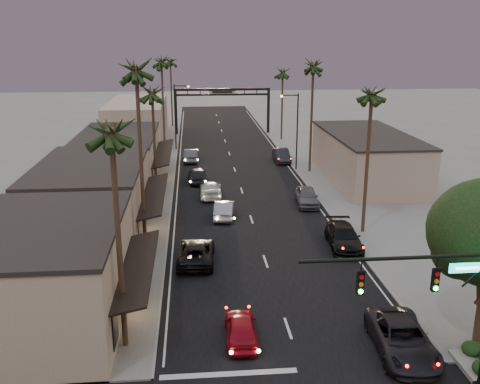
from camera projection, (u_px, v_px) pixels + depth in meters
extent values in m
plane|color=slate|center=(239.00, 183.00, 57.75)|extent=(200.00, 200.00, 0.00)
cube|color=black|center=(235.00, 172.00, 62.53)|extent=(14.00, 120.00, 0.02)
cube|color=slate|center=(157.00, 159.00, 68.38)|extent=(5.00, 92.00, 0.12)
cube|color=slate|center=(303.00, 157.00, 70.03)|extent=(5.00, 92.00, 0.12)
cube|color=tan|center=(47.00, 276.00, 29.10)|extent=(8.00, 12.00, 5.50)
cube|color=tan|center=(92.00, 200.00, 42.48)|extent=(8.00, 14.00, 5.50)
cube|color=tan|center=(118.00, 159.00, 57.83)|extent=(8.00, 16.00, 5.00)
cube|color=tan|center=(138.00, 121.00, 79.67)|extent=(8.00, 20.00, 6.00)
cube|color=tan|center=(367.00, 158.00, 58.26)|extent=(8.00, 18.00, 5.00)
cylinder|color=black|center=(400.00, 258.00, 21.79)|extent=(8.40, 0.16, 0.16)
cube|color=black|center=(360.00, 283.00, 21.95)|extent=(0.28, 0.22, 1.00)
cube|color=black|center=(435.00, 280.00, 22.22)|extent=(0.28, 0.22, 1.00)
cube|color=#0BB3A8|center=(471.00, 268.00, 22.21)|extent=(1.90, 0.08, 0.42)
cylinder|color=#38281C|center=(480.00, 317.00, 27.06)|extent=(0.52, 0.52, 3.20)
sphere|color=black|center=(460.00, 251.00, 26.57)|extent=(2.80, 2.80, 2.80)
cube|color=black|center=(176.00, 113.00, 84.79)|extent=(0.40, 0.40, 7.00)
cube|color=black|center=(268.00, 112.00, 86.07)|extent=(0.40, 0.40, 7.00)
cube|color=black|center=(222.00, 90.00, 84.42)|extent=(15.20, 0.35, 0.35)
cube|color=black|center=(222.00, 95.00, 84.64)|extent=(15.20, 0.30, 0.30)
cube|color=beige|center=(222.00, 92.00, 84.51)|extent=(4.20, 0.12, 1.00)
cylinder|color=black|center=(297.00, 133.00, 61.89)|extent=(0.16, 0.16, 9.00)
cylinder|color=black|center=(290.00, 95.00, 60.59)|extent=(2.00, 0.12, 0.12)
sphere|color=#FFD899|center=(282.00, 96.00, 60.54)|extent=(0.30, 0.30, 0.30)
cylinder|color=black|center=(175.00, 118.00, 73.06)|extent=(0.16, 0.16, 9.00)
cylinder|color=black|center=(181.00, 86.00, 71.94)|extent=(2.00, 0.12, 0.12)
sphere|color=#FFD899|center=(188.00, 86.00, 72.04)|extent=(0.30, 0.30, 0.30)
cylinder|color=#38281C|center=(119.00, 247.00, 25.84)|extent=(0.28, 0.28, 11.00)
sphere|color=black|center=(110.00, 121.00, 24.12)|extent=(3.20, 3.20, 3.20)
cylinder|color=#38281C|center=(141.00, 165.00, 37.98)|extent=(0.28, 0.28, 13.00)
sphere|color=black|center=(136.00, 62.00, 35.98)|extent=(3.20, 3.20, 3.20)
cylinder|color=#38281C|center=(155.00, 146.00, 51.78)|extent=(0.28, 0.28, 10.00)
sphere|color=black|center=(152.00, 88.00, 50.20)|extent=(3.20, 3.20, 3.20)
cylinder|color=#38281C|center=(163.00, 110.00, 69.65)|extent=(0.28, 0.28, 12.00)
sphere|color=black|center=(161.00, 58.00, 67.79)|extent=(3.20, 3.20, 3.20)
cylinder|color=#38281C|center=(367.00, 166.00, 41.66)|extent=(0.28, 0.28, 11.00)
sphere|color=black|center=(372.00, 87.00, 39.94)|extent=(3.20, 3.20, 3.20)
cylinder|color=#38281C|center=(311.00, 121.00, 60.63)|extent=(0.28, 0.28, 12.00)
sphere|color=black|center=(314.00, 61.00, 58.77)|extent=(3.20, 3.20, 3.20)
cylinder|color=#38281C|center=(282.00, 107.00, 80.02)|extent=(0.28, 0.28, 10.00)
sphere|color=black|center=(283.00, 69.00, 78.44)|extent=(3.20, 3.20, 3.20)
cylinder|color=#38281C|center=(171.00, 95.00, 91.79)|extent=(0.28, 0.28, 11.00)
sphere|color=black|center=(170.00, 58.00, 90.08)|extent=(3.20, 3.20, 3.20)
imported|color=maroon|center=(241.00, 328.00, 27.79)|extent=(1.75, 4.11, 1.38)
imported|color=black|center=(196.00, 252.00, 37.38)|extent=(2.83, 5.55, 1.50)
imported|color=#9B9BA0|center=(224.00, 209.00, 46.58)|extent=(2.08, 4.67, 1.49)
imported|color=silver|center=(211.00, 189.00, 52.65)|extent=(2.18, 5.12, 1.47)
imported|color=black|center=(198.00, 175.00, 57.78)|extent=(2.17, 4.85, 1.62)
imported|color=#49484D|center=(191.00, 155.00, 67.38)|extent=(2.02, 4.98, 1.61)
imported|color=black|center=(402.00, 339.00, 26.63)|extent=(3.08, 5.96, 1.61)
imported|color=black|center=(344.00, 237.00, 40.04)|extent=(2.68, 5.71, 1.61)
imported|color=#535358|center=(307.00, 196.00, 50.04)|extent=(2.39, 5.02, 1.66)
imported|color=black|center=(281.00, 155.00, 67.23)|extent=(1.77, 4.99, 1.64)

